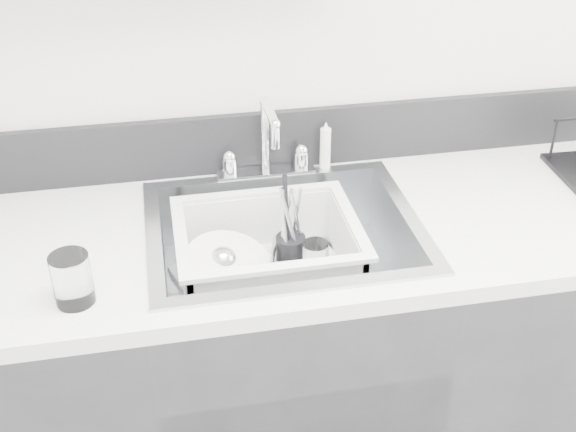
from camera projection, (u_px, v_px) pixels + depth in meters
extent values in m
cube|color=silver|center=(260.00, 29.00, 1.74)|extent=(3.50, 0.02, 2.60)
cube|color=#27272A|center=(284.00, 375.00, 1.95)|extent=(3.20, 0.62, 0.88)
cube|color=silver|center=(284.00, 234.00, 1.71)|extent=(3.20, 0.62, 0.04)
cube|color=black|center=(263.00, 141.00, 1.90)|extent=(3.20, 0.02, 0.16)
cube|color=silver|center=(266.00, 173.00, 1.90)|extent=(0.26, 0.06, 0.02)
cylinder|color=silver|center=(230.00, 167.00, 1.87)|extent=(0.04, 0.04, 0.05)
cylinder|color=silver|center=(301.00, 160.00, 1.90)|extent=(0.04, 0.04, 0.05)
cylinder|color=silver|center=(265.00, 138.00, 1.85)|extent=(0.02, 0.02, 0.20)
cylinder|color=silver|center=(270.00, 112.00, 1.73)|extent=(0.02, 0.15, 0.02)
cylinder|color=white|center=(325.00, 146.00, 1.90)|extent=(0.03, 0.03, 0.14)
cylinder|color=white|center=(234.00, 285.00, 1.74)|extent=(0.25, 0.25, 0.01)
cylinder|color=white|center=(236.00, 279.00, 1.74)|extent=(0.24, 0.24, 0.01)
cylinder|color=white|center=(229.00, 269.00, 1.71)|extent=(0.27, 0.27, 0.10)
cylinder|color=black|center=(291.00, 252.00, 1.79)|extent=(0.07, 0.07, 0.09)
cylinder|color=silver|center=(285.00, 223.00, 1.75)|extent=(0.01, 0.05, 0.18)
cylinder|color=silver|center=(297.00, 229.00, 1.75)|extent=(0.02, 0.04, 0.16)
cylinder|color=black|center=(286.00, 217.00, 1.74)|extent=(0.01, 0.05, 0.20)
cylinder|color=white|center=(315.00, 259.00, 1.76)|extent=(0.08, 0.08, 0.09)
cylinder|color=white|center=(72.00, 279.00, 1.43)|extent=(0.09, 0.09, 0.11)
imported|color=white|center=(318.00, 291.00, 1.71)|extent=(0.12, 0.12, 0.03)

